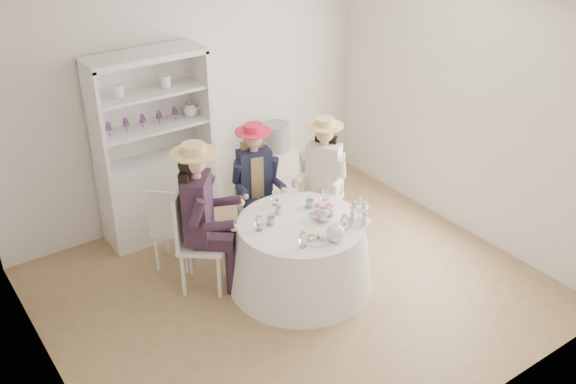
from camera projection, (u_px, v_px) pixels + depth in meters
ground at (294, 290)px, 6.30m from camera, size 4.50×4.50×0.00m
ceiling at (295, 12)px, 5.01m from camera, size 4.50×4.50×0.00m
wall_back at (189, 101)px, 7.09m from camera, size 4.50×0.00×4.50m
wall_front at (471, 277)px, 4.22m from camera, size 4.50×0.00×4.50m
wall_left at (35, 248)px, 4.52m from camera, size 0.00×4.50×4.50m
wall_right at (467, 112)px, 6.79m from camera, size 0.00×4.50×4.50m
tea_table at (301, 253)px, 6.24m from camera, size 1.42×1.42×0.70m
hutch at (156, 172)px, 6.93m from camera, size 1.33×0.75×2.05m
side_table at (276, 172)px, 7.86m from camera, size 0.43×0.43×0.62m
hatbox at (276, 137)px, 7.63m from camera, size 0.42×0.42×0.33m
guest_left at (201, 210)px, 5.96m from camera, size 0.66×0.64×1.53m
guest_mid at (255, 177)px, 6.75m from camera, size 0.51×0.55×1.35m
guest_right at (323, 172)px, 6.82m from camera, size 0.59×0.56×1.38m
spare_chair at (172, 225)px, 6.41m from camera, size 0.54×0.54×0.93m
teacup_a at (271, 221)px, 6.02m from camera, size 0.10×0.10×0.07m
teacup_b at (278, 211)px, 6.20m from camera, size 0.08×0.08×0.06m
teacup_c at (310, 204)px, 6.30m from camera, size 0.12×0.12×0.07m
flower_bowl at (323, 217)px, 6.11m from camera, size 0.22×0.22×0.05m
flower_arrangement at (322, 210)px, 6.11m from camera, size 0.16×0.17×0.06m
table_teapot at (336, 233)px, 5.76m from camera, size 0.24×0.17×0.18m
sandwich_plate at (316, 237)px, 5.81m from camera, size 0.28×0.28×0.06m
cupcake_stand at (358, 214)px, 6.03m from camera, size 0.25×0.25×0.23m
stemware_set at (301, 216)px, 6.03m from camera, size 0.87×0.84×0.15m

